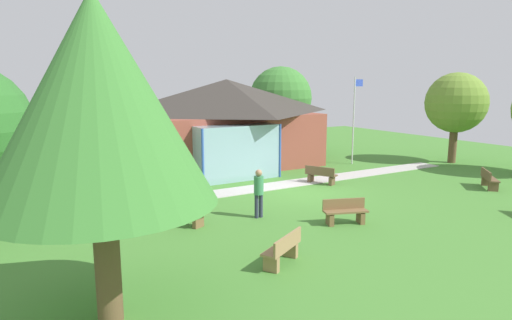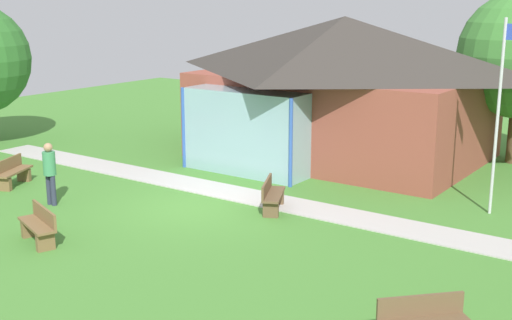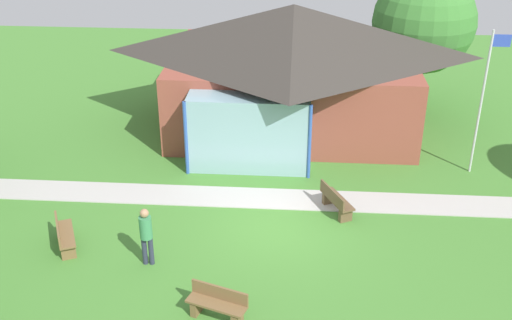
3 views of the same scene
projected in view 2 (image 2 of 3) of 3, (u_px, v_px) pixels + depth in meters
ground_plane at (197, 208)px, 18.16m from camera, size 44.00×44.00×0.00m
pavilion at (340, 85)px, 23.50m from camera, size 10.36×8.44×4.93m
footpath at (234, 193)px, 19.47m from camera, size 20.90×1.33×0.03m
flagpole at (500, 108)px, 17.02m from camera, size 0.64×0.08×5.08m
bench_mid_left at (12, 173)px, 20.21m from camera, size 1.01×1.55×0.84m
bench_front_center at (39, 226)px, 15.48m from camera, size 1.56×0.91×0.84m
bench_rear_near_path at (272, 196)px, 17.84m from camera, size 1.05×1.54×0.84m
visitor_strolling_lawn at (50, 169)px, 18.19m from camera, size 0.34×0.34×1.74m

